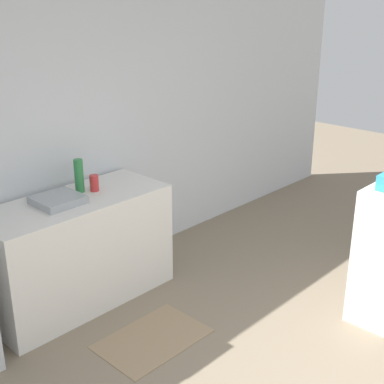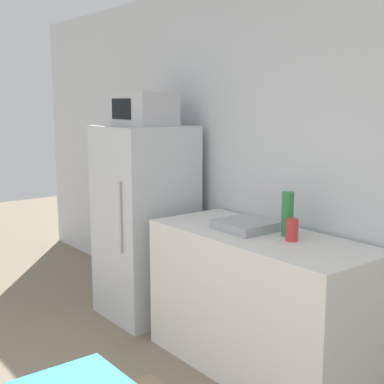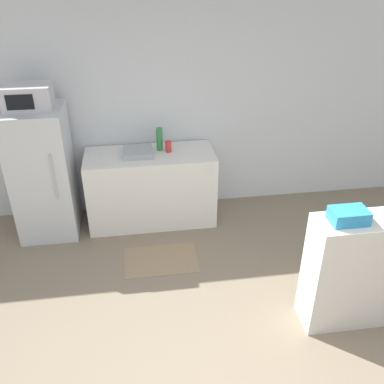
{
  "view_description": "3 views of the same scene",
  "coord_description": "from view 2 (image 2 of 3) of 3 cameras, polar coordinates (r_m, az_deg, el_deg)",
  "views": [
    {
      "loc": [
        -2.34,
        -0.61,
        2.43
      ],
      "look_at": [
        0.36,
        1.97,
        1.03
      ],
      "focal_mm": 50.0,
      "sensor_mm": 36.0,
      "label": 1
    },
    {
      "loc": [
        2.14,
        0.44,
        1.72
      ],
      "look_at": [
        -0.08,
        2.18,
        1.24
      ],
      "focal_mm": 50.0,
      "sensor_mm": 36.0,
      "label": 2
    },
    {
      "loc": [
        -0.33,
        -1.82,
        3.01
      ],
      "look_at": [
        0.21,
        1.78,
        0.92
      ],
      "focal_mm": 40.0,
      "sensor_mm": 36.0,
      "label": 3
    }
  ],
  "objects": [
    {
      "name": "sink_basin",
      "position": [
        3.46,
        5.78,
        -3.55
      ],
      "size": [
        0.34,
        0.33,
        0.06
      ],
      "primitive_type": "cube",
      "color": "#9EA3A8",
      "rests_on": "counter"
    },
    {
      "name": "bottle_short",
      "position": [
        3.22,
        10.62,
        -3.97
      ],
      "size": [
        0.07,
        0.07,
        0.13
      ],
      "primitive_type": "cylinder",
      "color": "red",
      "rests_on": "counter"
    },
    {
      "name": "refrigerator",
      "position": [
        4.29,
        -4.99,
        -3.21
      ],
      "size": [
        0.65,
        0.67,
        1.53
      ],
      "color": "silver",
      "rests_on": "ground_plane"
    },
    {
      "name": "microwave",
      "position": [
        4.19,
        -5.19,
        8.83
      ],
      "size": [
        0.49,
        0.35,
        0.26
      ],
      "color": "#BCBCC1",
      "rests_on": "refrigerator"
    },
    {
      "name": "bottle_tall",
      "position": [
        3.32,
        10.15,
        -2.32
      ],
      "size": [
        0.07,
        0.07,
        0.28
      ],
      "primitive_type": "cylinder",
      "color": "#2D7F42",
      "rests_on": "counter"
    },
    {
      "name": "wall_back",
      "position": [
        3.47,
        13.56,
        2.43
      ],
      "size": [
        8.0,
        0.06,
        2.6
      ],
      "primitive_type": "cube",
      "color": "silver",
      "rests_on": "ground_plane"
    },
    {
      "name": "counter",
      "position": [
        3.5,
        7.12,
        -11.66
      ],
      "size": [
        1.53,
        0.64,
        0.9
      ],
      "primitive_type": "cube",
      "color": "silver",
      "rests_on": "ground_plane"
    }
  ]
}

